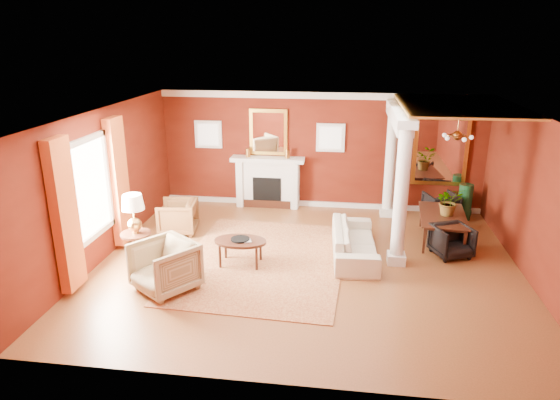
# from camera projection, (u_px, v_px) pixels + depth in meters

# --- Properties ---
(ground) EXTENTS (8.00, 8.00, 0.00)m
(ground) POSITION_uv_depth(u_px,v_px,m) (307.00, 265.00, 9.63)
(ground) COLOR brown
(ground) RESTS_ON ground
(room_shell) EXTENTS (8.04, 7.04, 2.92)m
(room_shell) POSITION_uv_depth(u_px,v_px,m) (309.00, 163.00, 8.99)
(room_shell) COLOR #5F1A0D
(room_shell) RESTS_ON ground
(fireplace) EXTENTS (1.85, 0.42, 1.29)m
(fireplace) POSITION_uv_depth(u_px,v_px,m) (268.00, 182.00, 12.71)
(fireplace) COLOR white
(fireplace) RESTS_ON ground
(overmantel_mirror) EXTENTS (0.95, 0.07, 1.15)m
(overmantel_mirror) POSITION_uv_depth(u_px,v_px,m) (268.00, 132.00, 12.44)
(overmantel_mirror) COLOR gold
(overmantel_mirror) RESTS_ON fireplace
(flank_window_left) EXTENTS (0.70, 0.07, 0.70)m
(flank_window_left) POSITION_uv_depth(u_px,v_px,m) (208.00, 134.00, 12.68)
(flank_window_left) COLOR white
(flank_window_left) RESTS_ON room_shell
(flank_window_right) EXTENTS (0.70, 0.07, 0.70)m
(flank_window_right) POSITION_uv_depth(u_px,v_px,m) (331.00, 138.00, 12.28)
(flank_window_right) COLOR white
(flank_window_right) RESTS_ON room_shell
(left_window) EXTENTS (0.21, 2.55, 2.60)m
(left_window) POSITION_uv_depth(u_px,v_px,m) (94.00, 196.00, 9.12)
(left_window) COLOR white
(left_window) RESTS_ON room_shell
(column_front) EXTENTS (0.36, 0.36, 2.80)m
(column_front) POSITION_uv_depth(u_px,v_px,m) (401.00, 193.00, 9.24)
(column_front) COLOR white
(column_front) RESTS_ON ground
(column_back) EXTENTS (0.36, 0.36, 2.80)m
(column_back) POSITION_uv_depth(u_px,v_px,m) (391.00, 159.00, 11.77)
(column_back) COLOR white
(column_back) RESTS_ON ground
(header_beam) EXTENTS (0.30, 3.20, 0.32)m
(header_beam) POSITION_uv_depth(u_px,v_px,m) (399.00, 115.00, 10.36)
(header_beam) COLOR white
(header_beam) RESTS_ON column_front
(amber_ceiling) EXTENTS (2.30, 3.40, 0.04)m
(amber_ceiling) POSITION_uv_depth(u_px,v_px,m) (459.00, 105.00, 9.99)
(amber_ceiling) COLOR gold
(amber_ceiling) RESTS_ON room_shell
(dining_mirror) EXTENTS (1.30, 0.07, 1.70)m
(dining_mirror) POSITION_uv_depth(u_px,v_px,m) (440.00, 151.00, 12.01)
(dining_mirror) COLOR gold
(dining_mirror) RESTS_ON room_shell
(chandelier) EXTENTS (0.60, 0.62, 0.75)m
(chandelier) POSITION_uv_depth(u_px,v_px,m) (457.00, 136.00, 10.23)
(chandelier) COLOR #A87634
(chandelier) RESTS_ON room_shell
(crown_trim) EXTENTS (8.00, 0.08, 0.16)m
(crown_trim) POSITION_uv_depth(u_px,v_px,m) (321.00, 96.00, 11.98)
(crown_trim) COLOR white
(crown_trim) RESTS_ON room_shell
(base_trim) EXTENTS (8.00, 0.08, 0.12)m
(base_trim) POSITION_uv_depth(u_px,v_px,m) (319.00, 204.00, 12.86)
(base_trim) COLOR white
(base_trim) RESTS_ON ground
(rug) EXTENTS (3.28, 4.26, 0.02)m
(rug) POSITION_uv_depth(u_px,v_px,m) (263.00, 261.00, 9.78)
(rug) COLOR maroon
(rug) RESTS_ON ground
(sofa) EXTENTS (0.75, 2.17, 0.83)m
(sofa) POSITION_uv_depth(u_px,v_px,m) (355.00, 237.00, 9.87)
(sofa) COLOR beige
(sofa) RESTS_ON ground
(armchair_leopard) EXTENTS (0.84, 0.88, 0.82)m
(armchair_leopard) POSITION_uv_depth(u_px,v_px,m) (178.00, 215.00, 11.06)
(armchair_leopard) COLOR black
(armchair_leopard) RESTS_ON ground
(armchair_stripe) EXTENTS (1.28, 1.27, 0.97)m
(armchair_stripe) POSITION_uv_depth(u_px,v_px,m) (165.00, 264.00, 8.54)
(armchair_stripe) COLOR tan
(armchair_stripe) RESTS_ON ground
(coffee_table) EXTENTS (1.00, 1.00, 0.51)m
(coffee_table) POSITION_uv_depth(u_px,v_px,m) (240.00, 242.00, 9.50)
(coffee_table) COLOR black
(coffee_table) RESTS_ON ground
(coffee_book) EXTENTS (0.16, 0.07, 0.22)m
(coffee_book) POSITION_uv_depth(u_px,v_px,m) (242.00, 236.00, 9.40)
(coffee_book) COLOR black
(coffee_book) RESTS_ON coffee_table
(side_table) EXTENTS (0.57, 0.57, 1.43)m
(side_table) POSITION_uv_depth(u_px,v_px,m) (134.00, 219.00, 9.31)
(side_table) COLOR black
(side_table) RESTS_ON ground
(dining_table) EXTENTS (0.74, 1.73, 0.94)m
(dining_table) POSITION_uv_depth(u_px,v_px,m) (444.00, 220.00, 10.60)
(dining_table) COLOR black
(dining_table) RESTS_ON ground
(dining_chair_near) EXTENTS (0.87, 0.85, 0.70)m
(dining_chair_near) POSITION_uv_depth(u_px,v_px,m) (452.00, 240.00, 9.90)
(dining_chair_near) COLOR black
(dining_chair_near) RESTS_ON ground
(dining_chair_far) EXTENTS (0.86, 0.83, 0.71)m
(dining_chair_far) POSITION_uv_depth(u_px,v_px,m) (441.00, 205.00, 11.89)
(dining_chair_far) COLOR black
(dining_chair_far) RESTS_ON ground
(green_urn) EXTENTS (0.37, 0.37, 0.88)m
(green_urn) POSITION_uv_depth(u_px,v_px,m) (464.00, 205.00, 11.89)
(green_urn) COLOR #133B1C
(green_urn) RESTS_ON ground
(potted_plant) EXTENTS (0.69, 0.73, 0.47)m
(potted_plant) POSITION_uv_depth(u_px,v_px,m) (450.00, 189.00, 10.37)
(potted_plant) COLOR #26591E
(potted_plant) RESTS_ON dining_table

